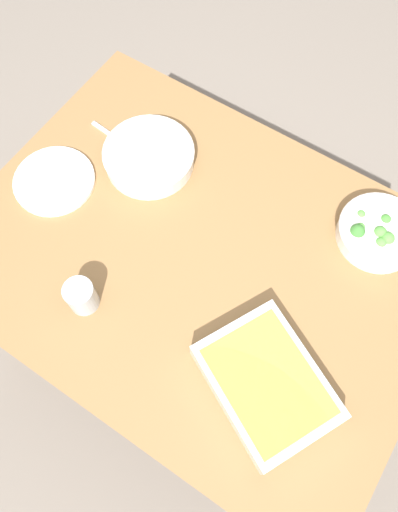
{
  "coord_description": "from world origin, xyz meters",
  "views": [
    {
      "loc": [
        -0.28,
        0.43,
        1.87
      ],
      "look_at": [
        0.0,
        0.0,
        0.74
      ],
      "focal_mm": 34.33,
      "sensor_mm": 36.0,
      "label": 1
    }
  ],
  "objects_px": {
    "stew_bowl": "(149,156)",
    "spoon_by_stew": "(122,142)",
    "baking_dish": "(267,383)",
    "side_plate": "(54,181)",
    "broccoli_bowl": "(379,232)",
    "drink_cup": "(82,297)"
  },
  "relations": [
    {
      "from": "broccoli_bowl",
      "to": "drink_cup",
      "type": "xyz_separation_m",
      "value": [
        0.52,
        0.55,
        0.01
      ]
    },
    {
      "from": "broccoli_bowl",
      "to": "drink_cup",
      "type": "bearing_deg",
      "value": 46.65
    },
    {
      "from": "stew_bowl",
      "to": "broccoli_bowl",
      "type": "xyz_separation_m",
      "value": [
        -0.62,
        -0.13,
        -0.0
      ]
    },
    {
      "from": "side_plate",
      "to": "spoon_by_stew",
      "type": "distance_m",
      "value": 0.22
    },
    {
      "from": "baking_dish",
      "to": "drink_cup",
      "type": "bearing_deg",
      "value": 8.22
    },
    {
      "from": "baking_dish",
      "to": "spoon_by_stew",
      "type": "distance_m",
      "value": 0.77
    },
    {
      "from": "broccoli_bowl",
      "to": "baking_dish",
      "type": "xyz_separation_m",
      "value": [
        0.05,
        0.48,
        0.0
      ]
    },
    {
      "from": "broccoli_bowl",
      "to": "drink_cup",
      "type": "height_order",
      "value": "drink_cup"
    },
    {
      "from": "stew_bowl",
      "to": "drink_cup",
      "type": "distance_m",
      "value": 0.43
    },
    {
      "from": "baking_dish",
      "to": "stew_bowl",
      "type": "bearing_deg",
      "value": -31.57
    },
    {
      "from": "stew_bowl",
      "to": "drink_cup",
      "type": "bearing_deg",
      "value": 104.01
    },
    {
      "from": "broccoli_bowl",
      "to": "spoon_by_stew",
      "type": "distance_m",
      "value": 0.74
    },
    {
      "from": "stew_bowl",
      "to": "spoon_by_stew",
      "type": "height_order",
      "value": "stew_bowl"
    },
    {
      "from": "side_plate",
      "to": "spoon_by_stew",
      "type": "height_order",
      "value": "side_plate"
    },
    {
      "from": "drink_cup",
      "to": "side_plate",
      "type": "height_order",
      "value": "drink_cup"
    },
    {
      "from": "stew_bowl",
      "to": "baking_dish",
      "type": "height_order",
      "value": "same"
    },
    {
      "from": "stew_bowl",
      "to": "side_plate",
      "type": "relative_size",
      "value": 1.13
    },
    {
      "from": "stew_bowl",
      "to": "spoon_by_stew",
      "type": "relative_size",
      "value": 1.42
    },
    {
      "from": "side_plate",
      "to": "spoon_by_stew",
      "type": "relative_size",
      "value": 1.25
    },
    {
      "from": "broccoli_bowl",
      "to": "side_plate",
      "type": "height_order",
      "value": "broccoli_bowl"
    },
    {
      "from": "broccoli_bowl",
      "to": "drink_cup",
      "type": "relative_size",
      "value": 2.51
    },
    {
      "from": "stew_bowl",
      "to": "baking_dish",
      "type": "distance_m",
      "value": 0.67
    }
  ]
}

